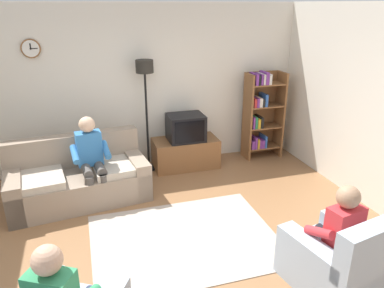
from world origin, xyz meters
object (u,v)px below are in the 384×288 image
at_px(couch, 79,180).
at_px(person_in_right_armchair, 335,230).
at_px(person_on_couch, 91,156).
at_px(armchair_near_bookshelf, 338,261).
at_px(tv, 186,128).
at_px(bookshelf, 261,113).
at_px(tv_stand, 185,153).
at_px(floor_lamp, 145,85).

xyz_separation_m(couch, person_in_right_armchair, (2.40, -2.47, 0.29)).
height_order(person_on_couch, person_in_right_armchair, person_on_couch).
distance_m(armchair_near_bookshelf, person_on_couch, 3.33).
bearing_deg(armchair_near_bookshelf, tv, 101.17).
height_order(armchair_near_bookshelf, person_on_couch, person_on_couch).
bearing_deg(person_on_couch, armchair_near_bookshelf, -47.92).
relative_size(couch, person_in_right_armchair, 1.78).
bearing_deg(tv, couch, -159.71).
relative_size(couch, armchair_near_bookshelf, 1.96).
bearing_deg(armchair_near_bookshelf, bookshelf, 76.47).
height_order(tv_stand, armchair_near_bookshelf, armchair_near_bookshelf).
relative_size(couch, tv_stand, 1.81).
height_order(bookshelf, person_in_right_armchair, bookshelf).
bearing_deg(tv, floor_lamp, 168.91).
bearing_deg(couch, floor_lamp, 34.18).
bearing_deg(person_in_right_armchair, tv, 101.17).
xyz_separation_m(floor_lamp, person_on_couch, (-0.95, -0.89, -0.75)).
height_order(bookshelf, person_on_couch, bookshelf).
bearing_deg(floor_lamp, person_on_couch, -136.77).
relative_size(tv, person_on_couch, 0.48).
height_order(tv, armchair_near_bookshelf, tv).
distance_m(bookshelf, person_on_couch, 3.13).
distance_m(tv_stand, bookshelf, 1.54).
bearing_deg(person_in_right_armchair, bookshelf, 75.83).
bearing_deg(armchair_near_bookshelf, tv_stand, 101.09).
distance_m(floor_lamp, person_on_couch, 1.50).
xyz_separation_m(couch, floor_lamp, (1.15, 0.78, 1.14)).
relative_size(tv_stand, person_on_couch, 0.89).
distance_m(tv, person_on_couch, 1.76).
bearing_deg(armchair_near_bookshelf, person_in_right_armchair, 101.09).
relative_size(tv, bookshelf, 0.38).
distance_m(tv_stand, person_on_couch, 1.82).
xyz_separation_m(tv_stand, armchair_near_bookshelf, (0.64, -3.24, 0.04)).
height_order(couch, armchair_near_bookshelf, same).
height_order(tv, floor_lamp, floor_lamp).
xyz_separation_m(person_on_couch, person_in_right_armchair, (2.20, -2.36, -0.09)).
bearing_deg(couch, person_on_couch, -28.27).
xyz_separation_m(tv, bookshelf, (1.43, 0.09, 0.10)).
distance_m(tv, bookshelf, 1.44).
bearing_deg(person_on_couch, couch, 151.73).
bearing_deg(tv_stand, bookshelf, 2.72).
bearing_deg(tv_stand, person_in_right_armchair, -78.91).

